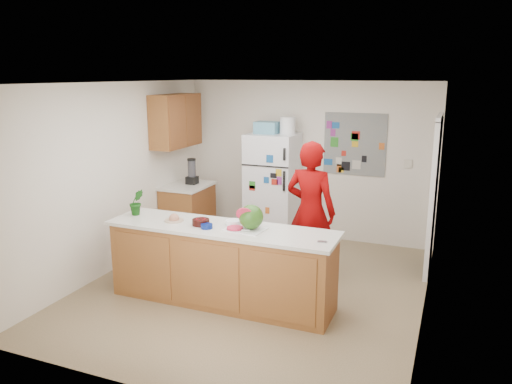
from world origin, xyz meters
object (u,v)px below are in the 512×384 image
at_px(person, 310,212).
at_px(watermelon, 251,217).
at_px(cherry_bowl, 201,222).
at_px(refrigerator, 273,187).

relative_size(person, watermelon, 6.60).
bearing_deg(cherry_bowl, refrigerator, 90.42).
height_order(watermelon, cherry_bowl, watermelon).
xyz_separation_m(person, watermelon, (-0.39, -1.03, 0.17)).
bearing_deg(refrigerator, person, -53.22).
xyz_separation_m(watermelon, cherry_bowl, (-0.60, -0.05, -0.11)).
distance_m(person, cherry_bowl, 1.46).
height_order(refrigerator, watermelon, refrigerator).
bearing_deg(refrigerator, cherry_bowl, -89.58).
relative_size(person, cherry_bowl, 9.20).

